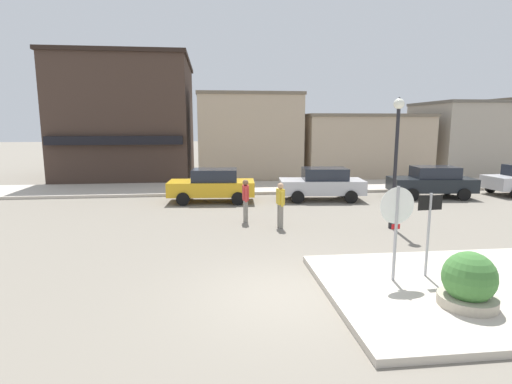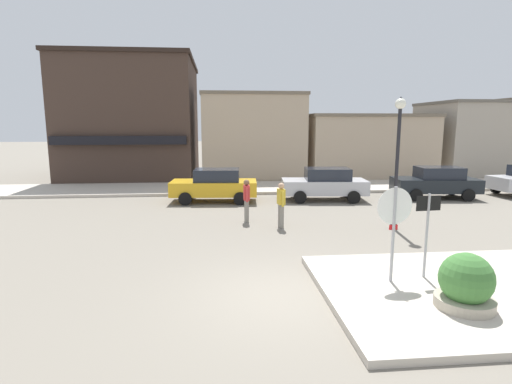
% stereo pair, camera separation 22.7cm
% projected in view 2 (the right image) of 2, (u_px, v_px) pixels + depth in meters
% --- Properties ---
extents(ground_plane, '(160.00, 160.00, 0.00)m').
position_uv_depth(ground_plane, '(281.00, 296.00, 8.54)').
color(ground_plane, gray).
extents(sidewalk_corner, '(6.40, 4.80, 0.15)m').
position_uv_depth(sidewalk_corner, '(470.00, 291.00, 8.60)').
color(sidewalk_corner, beige).
rests_on(sidewalk_corner, ground).
extents(kerb_far, '(80.00, 4.00, 0.15)m').
position_uv_depth(kerb_far, '(242.00, 188.00, 22.63)').
color(kerb_far, beige).
rests_on(kerb_far, ground).
extents(stop_sign, '(0.82, 0.09, 2.30)m').
position_uv_depth(stop_sign, '(394.00, 222.00, 8.75)').
color(stop_sign, '#9E9EA3').
rests_on(stop_sign, ground).
extents(one_way_sign, '(0.60, 0.07, 2.10)m').
position_uv_depth(one_way_sign, '(427.00, 227.00, 9.02)').
color(one_way_sign, '#9E9EA3').
rests_on(one_way_sign, ground).
extents(planter, '(1.10, 1.10, 1.23)m').
position_uv_depth(planter, '(465.00, 287.00, 7.62)').
color(planter, '#ADA38E').
rests_on(planter, ground).
extents(lamp_post, '(0.36, 0.36, 4.54)m').
position_uv_depth(lamp_post, '(398.00, 144.00, 13.52)').
color(lamp_post, black).
rests_on(lamp_post, ground).
extents(parked_car_nearest, '(4.10, 2.08, 1.56)m').
position_uv_depth(parked_car_nearest, '(215.00, 185.00, 18.81)').
color(parked_car_nearest, gold).
rests_on(parked_car_nearest, ground).
extents(parked_car_second, '(4.14, 2.16, 1.56)m').
position_uv_depth(parked_car_second, '(325.00, 184.00, 19.18)').
color(parked_car_second, '#B7B7BC').
rests_on(parked_car_second, ground).
extents(parked_car_third, '(4.16, 2.20, 1.56)m').
position_uv_depth(parked_car_third, '(436.00, 182.00, 19.71)').
color(parked_car_third, black).
rests_on(parked_car_third, ground).
extents(pedestrian_crossing_near, '(0.26, 0.56, 1.61)m').
position_uv_depth(pedestrian_crossing_near, '(281.00, 204.00, 14.04)').
color(pedestrian_crossing_near, gray).
rests_on(pedestrian_crossing_near, ground).
extents(pedestrian_crossing_far, '(0.22, 0.55, 1.61)m').
position_uv_depth(pedestrian_crossing_far, '(247.00, 199.00, 14.87)').
color(pedestrian_crossing_far, gray).
rests_on(pedestrian_crossing_far, ground).
extents(building_corner_shop, '(8.46, 10.18, 7.95)m').
position_uv_depth(building_corner_shop, '(135.00, 119.00, 28.02)').
color(building_corner_shop, '#3D2D26').
rests_on(building_corner_shop, ground).
extents(building_storefront_left_near, '(6.70, 5.31, 5.62)m').
position_uv_depth(building_storefront_left_near, '(252.00, 137.00, 26.92)').
color(building_storefront_left_near, tan).
rests_on(building_storefront_left_near, ground).
extents(building_storefront_left_mid, '(8.42, 7.99, 4.29)m').
position_uv_depth(building_storefront_left_mid, '(358.00, 145.00, 28.88)').
color(building_storefront_left_mid, tan).
rests_on(building_storefront_left_mid, ground).
extents(building_storefront_right_near, '(5.50, 6.04, 5.19)m').
position_uv_depth(building_storefront_right_near, '(467.00, 139.00, 28.58)').
color(building_storefront_right_near, '#9E9384').
rests_on(building_storefront_right_near, ground).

